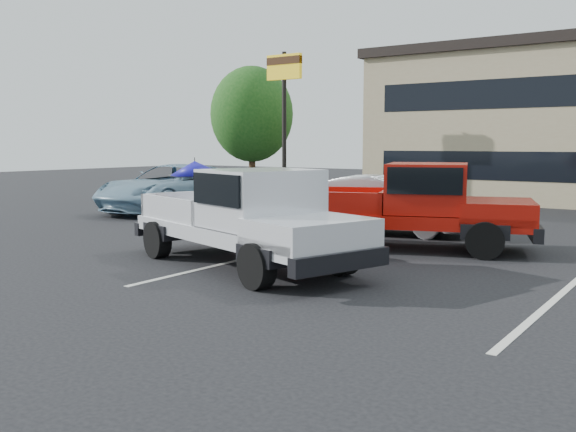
% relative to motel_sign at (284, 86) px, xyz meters
% --- Properties ---
extents(ground, '(90.00, 90.00, 0.00)m').
position_rel_motel_sign_xyz_m(ground, '(10.00, -14.00, -4.65)').
color(ground, black).
rests_on(ground, ground).
extents(stripe_left, '(0.12, 5.00, 0.01)m').
position_rel_motel_sign_xyz_m(stripe_left, '(7.00, -12.00, -4.65)').
color(stripe_left, silver).
rests_on(stripe_left, ground).
extents(stripe_right, '(0.12, 5.00, 0.01)m').
position_rel_motel_sign_xyz_m(stripe_right, '(13.00, -12.00, -4.65)').
color(stripe_right, silver).
rests_on(stripe_right, ground).
extents(motel_sign, '(1.60, 0.22, 6.00)m').
position_rel_motel_sign_xyz_m(motel_sign, '(0.00, 0.00, 0.00)').
color(motel_sign, black).
rests_on(motel_sign, ground).
extents(tree_left, '(3.96, 3.96, 6.02)m').
position_rel_motel_sign_xyz_m(tree_left, '(-4.00, 3.00, -0.92)').
color(tree_left, '#332114').
rests_on(tree_left, ground).
extents(silver_pickup, '(6.02, 3.62, 2.06)m').
position_rel_motel_sign_xyz_m(silver_pickup, '(7.79, -12.10, -3.60)').
color(silver_pickup, black).
rests_on(silver_pickup, ground).
extents(red_pickup, '(6.13, 3.79, 1.91)m').
position_rel_motel_sign_xyz_m(red_pickup, '(9.41, -8.21, -3.61)').
color(red_pickup, black).
rests_on(red_pickup, ground).
extents(silver_sedan, '(4.80, 2.51, 1.50)m').
position_rel_motel_sign_xyz_m(silver_sedan, '(7.59, -6.36, -3.90)').
color(silver_sedan, '#B3B6BA').
rests_on(silver_sedan, ground).
extents(blue_suv, '(2.92, 5.98, 1.63)m').
position_rel_motel_sign_xyz_m(blue_suv, '(-0.81, -5.53, -3.83)').
color(blue_suv, '#7DA3BB').
rests_on(blue_suv, ground).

